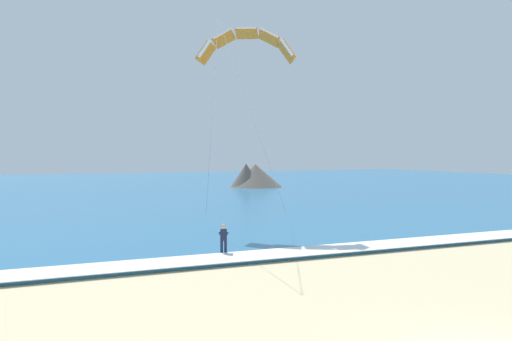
# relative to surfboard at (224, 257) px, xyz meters

# --- Properties ---
(sea) EXTENTS (200.00, 120.00, 0.20)m
(sea) POSITION_rel_surfboard_xyz_m (1.17, 57.72, 0.07)
(sea) COLOR teal
(sea) RESTS_ON ground
(surf_foam) EXTENTS (200.00, 2.50, 0.04)m
(surf_foam) POSITION_rel_surfboard_xyz_m (1.17, -1.28, 0.19)
(surf_foam) COLOR white
(surf_foam) RESTS_ON sea
(surfboard) EXTENTS (0.93, 1.46, 0.09)m
(surfboard) POSITION_rel_surfboard_xyz_m (0.00, 0.00, 0.00)
(surfboard) COLOR #E04C38
(surfboard) RESTS_ON ground
(kitesurfer) EXTENTS (0.65, 0.64, 1.69)m
(kitesurfer) POSITION_rel_surfboard_xyz_m (0.01, 0.02, 0.91)
(kitesurfer) COLOR #191E38
(kitesurfer) RESTS_ON ground
(kite_primary) EXTENTS (8.13, 10.27, 12.61)m
(kite_primary) POSITION_rel_surfboard_xyz_m (5.07, 8.64, 12.75)
(kite_primary) COLOR orange
(headland_right) EXTENTS (8.54, 8.54, 3.74)m
(headland_right) POSITION_rel_surfboard_xyz_m (24.43, 50.11, 1.79)
(headland_right) COLOR #665B51
(headland_right) RESTS_ON ground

